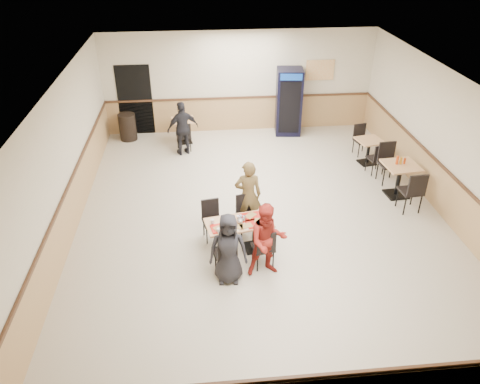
{
  "coord_description": "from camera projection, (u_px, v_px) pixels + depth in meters",
  "views": [
    {
      "loc": [
        -1.32,
        -8.52,
        5.73
      ],
      "look_at": [
        -0.53,
        -0.5,
        0.97
      ],
      "focal_mm": 35.0,
      "sensor_mm": 36.0,
      "label": 1
    }
  ],
  "objects": [
    {
      "name": "ground",
      "position": [
        262.0,
        217.0,
        10.32
      ],
      "size": [
        10.0,
        10.0,
        0.0
      ],
      "primitive_type": "plane",
      "color": "beige",
      "rests_on": "ground"
    },
    {
      "name": "room_shell",
      "position": [
        315.0,
        142.0,
        12.36
      ],
      "size": [
        10.0,
        10.0,
        10.0
      ],
      "color": "silver",
      "rests_on": "ground"
    },
    {
      "name": "main_table",
      "position": [
        239.0,
        232.0,
        9.07
      ],
      "size": [
        1.36,
        0.84,
        0.68
      ],
      "rotation": [
        0.0,
        0.0,
        0.17
      ],
      "color": "black",
      "rests_on": "ground"
    },
    {
      "name": "main_chairs",
      "position": [
        237.0,
        233.0,
        9.07
      ],
      "size": [
        1.36,
        1.66,
        0.86
      ],
      "rotation": [
        0.0,
        0.0,
        0.17
      ],
      "color": "black",
      "rests_on": "ground"
    },
    {
      "name": "diner_woman_left",
      "position": [
        228.0,
        249.0,
        8.21
      ],
      "size": [
        0.71,
        0.49,
        1.38
      ],
      "primitive_type": "imported",
      "rotation": [
        0.0,
        0.0,
        -0.07
      ],
      "color": "black",
      "rests_on": "ground"
    },
    {
      "name": "diner_woman_right",
      "position": [
        267.0,
        240.0,
        8.36
      ],
      "size": [
        0.75,
        0.61,
        1.47
      ],
      "primitive_type": "imported",
      "rotation": [
        0.0,
        0.0,
        0.08
      ],
      "color": "maroon",
      "rests_on": "ground"
    },
    {
      "name": "diner_man_opposite",
      "position": [
        248.0,
        195.0,
        9.64
      ],
      "size": [
        0.57,
        0.38,
        1.54
      ],
      "primitive_type": "imported",
      "rotation": [
        0.0,
        0.0,
        3.13
      ],
      "color": "brown",
      "rests_on": "ground"
    },
    {
      "name": "lone_diner",
      "position": [
        183.0,
        128.0,
        12.72
      ],
      "size": [
        0.95,
        0.64,
        1.5
      ],
      "primitive_type": "imported",
      "rotation": [
        0.0,
        0.0,
        3.49
      ],
      "color": "black",
      "rests_on": "ground"
    },
    {
      "name": "tabletop_clutter",
      "position": [
        240.0,
        222.0,
        8.9
      ],
      "size": [
        1.13,
        0.69,
        0.12
      ],
      "rotation": [
        0.0,
        0.0,
        0.17
      ],
      "color": "red",
      "rests_on": "main_table"
    },
    {
      "name": "side_table_near",
      "position": [
        400.0,
        175.0,
        10.87
      ],
      "size": [
        0.81,
        0.81,
        0.81
      ],
      "rotation": [
        0.0,
        0.0,
        0.08
      ],
      "color": "black",
      "rests_on": "ground"
    },
    {
      "name": "side_table_near_chair_south",
      "position": [
        411.0,
        190.0,
        10.33
      ],
      "size": [
        0.51,
        0.51,
        1.03
      ],
      "primitive_type": null,
      "rotation": [
        0.0,
        0.0,
        3.22
      ],
      "color": "black",
      "rests_on": "ground"
    },
    {
      "name": "side_table_near_chair_north",
      "position": [
        389.0,
        164.0,
        11.44
      ],
      "size": [
        0.51,
        0.51,
        1.03
      ],
      "primitive_type": null,
      "rotation": [
        0.0,
        0.0,
        0.08
      ],
      "color": "black",
      "rests_on": "ground"
    },
    {
      "name": "side_table_far",
      "position": [
        369.0,
        148.0,
        12.36
      ],
      "size": [
        0.75,
        0.75,
        0.68
      ],
      "rotation": [
        0.0,
        0.0,
        0.2
      ],
      "color": "black",
      "rests_on": "ground"
    },
    {
      "name": "side_table_far_chair_south",
      "position": [
        376.0,
        158.0,
        11.91
      ],
      "size": [
        0.47,
        0.47,
        0.86
      ],
      "primitive_type": null,
      "rotation": [
        0.0,
        0.0,
        3.35
      ],
      "color": "black",
      "rests_on": "ground"
    },
    {
      "name": "side_table_far_chair_north",
      "position": [
        362.0,
        140.0,
        12.84
      ],
      "size": [
        0.47,
        0.47,
        0.86
      ],
      "primitive_type": null,
      "rotation": [
        0.0,
        0.0,
        0.2
      ],
      "color": "black",
      "rests_on": "ground"
    },
    {
      "name": "condiment_caddy",
      "position": [
        400.0,
        160.0,
        10.73
      ],
      "size": [
        0.23,
        0.06,
        0.2
      ],
      "color": "#C23B0D",
      "rests_on": "side_table_near"
    },
    {
      "name": "back_table",
      "position": [
        184.0,
        127.0,
        13.54
      ],
      "size": [
        0.73,
        0.73,
        0.69
      ],
      "rotation": [
        0.0,
        0.0,
        0.15
      ],
      "color": "black",
      "rests_on": "ground"
    },
    {
      "name": "back_table_chair_lone",
      "position": [
        184.0,
        136.0,
        13.08
      ],
      "size": [
        0.46,
        0.46,
        0.88
      ],
      "primitive_type": null,
      "rotation": [
        0.0,
        0.0,
        3.29
      ],
      "color": "black",
      "rests_on": "ground"
    },
    {
      "name": "pepsi_cooler",
      "position": [
        289.0,
        102.0,
        13.88
      ],
      "size": [
        0.82,
        0.82,
        1.96
      ],
      "rotation": [
        0.0,
        0.0,
        -0.11
      ],
      "color": "black",
      "rests_on": "ground"
    },
    {
      "name": "trash_bin",
      "position": [
        128.0,
        127.0,
        13.74
      ],
      "size": [
        0.5,
        0.5,
        0.79
      ],
      "primitive_type": "cylinder",
      "color": "black",
      "rests_on": "ground"
    }
  ]
}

